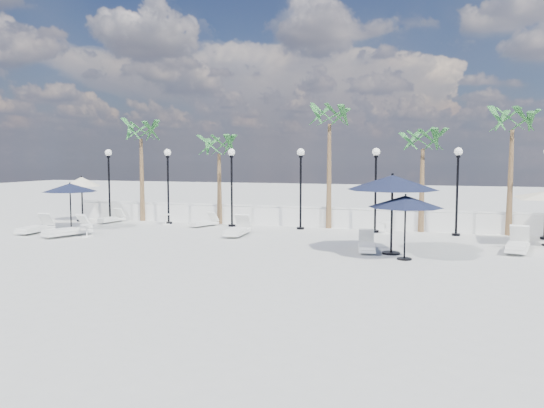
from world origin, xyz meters
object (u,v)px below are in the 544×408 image
(parasol_navy_left, at_px, (70,188))
(lounger_4, at_px, (238,230))
(lounger_6, at_px, (518,245))
(parasol_cream_small, at_px, (82,182))
(lounger_0, at_px, (36,228))
(lounger_2, at_px, (68,230))
(lounger_1, at_px, (111,219))
(parasol_navy_right, at_px, (392,183))
(lounger_5, at_px, (367,245))
(lounger_3, at_px, (204,222))
(parasol_navy_mid, at_px, (406,202))

(parasol_navy_left, bearing_deg, lounger_4, 1.45)
(lounger_6, bearing_deg, parasol_cream_small, -177.65)
(lounger_0, xyz_separation_m, parasol_navy_left, (0.54, 1.75, 1.71))
(parasol_navy_left, bearing_deg, lounger_2, -55.14)
(lounger_4, distance_m, parasol_cream_small, 10.40)
(lounger_1, distance_m, parasol_navy_right, 15.78)
(lounger_4, height_order, lounger_5, lounger_4)
(lounger_3, bearing_deg, lounger_1, -157.68)
(parasol_navy_left, bearing_deg, lounger_3, 24.82)
(lounger_0, distance_m, lounger_5, 14.86)
(parasol_navy_mid, bearing_deg, parasol_cream_small, 160.78)
(lounger_5, bearing_deg, lounger_4, 150.28)
(parasol_navy_mid, distance_m, parasol_navy_right, 1.20)
(parasol_navy_left, height_order, parasol_navy_right, parasol_navy_right)
(lounger_6, height_order, parasol_cream_small, parasol_cream_small)
(lounger_4, bearing_deg, lounger_2, -164.94)
(lounger_3, relative_size, parasol_navy_right, 0.54)
(lounger_1, xyz_separation_m, parasol_navy_left, (-0.40, -2.66, 1.75))
(lounger_1, height_order, parasol_navy_left, parasol_navy_left)
(lounger_2, xyz_separation_m, parasol_navy_right, (13.71, -0.12, 2.24))
(parasol_navy_left, bearing_deg, lounger_0, -107.04)
(lounger_0, height_order, parasol_navy_mid, parasol_navy_mid)
(parasol_navy_left, xyz_separation_m, parasol_navy_right, (15.21, -2.26, 0.55))
(lounger_1, bearing_deg, lounger_3, 7.94)
(lounger_0, xyz_separation_m, lounger_3, (6.27, 4.40, -0.05))
(lounger_0, bearing_deg, parasol_navy_mid, -8.47)
(lounger_0, xyz_separation_m, lounger_1, (0.93, 4.42, -0.04))
(lounger_1, xyz_separation_m, lounger_2, (1.10, -4.81, 0.06))
(parasol_navy_left, distance_m, parasol_navy_right, 15.39)
(parasol_navy_mid, distance_m, parasol_cream_small, 18.19)
(lounger_5, height_order, lounger_6, lounger_6)
(lounger_3, distance_m, parasol_navy_left, 6.56)
(lounger_0, distance_m, parasol_navy_left, 2.51)
(parasol_navy_right, bearing_deg, parasol_navy_left, 171.54)
(lounger_2, relative_size, lounger_5, 1.21)
(lounger_5, distance_m, parasol_cream_small, 16.61)
(parasol_navy_right, bearing_deg, lounger_0, 178.14)
(lounger_4, relative_size, parasol_navy_right, 0.67)
(lounger_0, bearing_deg, lounger_4, 8.91)
(parasol_navy_right, bearing_deg, lounger_6, 21.60)
(lounger_6, distance_m, parasol_navy_left, 19.61)
(lounger_4, height_order, parasol_cream_small, parasol_cream_small)
(lounger_2, distance_m, lounger_3, 6.40)
(lounger_6, bearing_deg, parasol_navy_right, -146.97)
(lounger_5, bearing_deg, parasol_navy_left, 163.19)
(lounger_4, distance_m, parasol_navy_right, 7.54)
(lounger_3, height_order, lounger_6, lounger_6)
(lounger_4, xyz_separation_m, parasol_navy_right, (6.75, -2.48, 2.25))
(lounger_1, xyz_separation_m, parasol_cream_small, (-1.86, 0.13, 1.87))
(parasol_navy_right, bearing_deg, parasol_navy_mid, -61.14)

